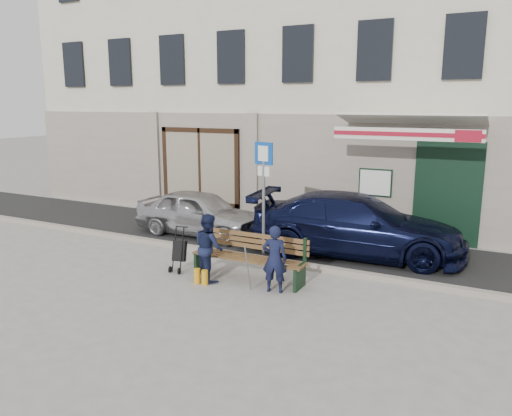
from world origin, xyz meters
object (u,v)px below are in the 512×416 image
Objects in this scene: parking_sign at (264,182)px; stroller at (179,252)px; car_silver at (200,213)px; bench at (247,257)px; woman at (209,247)px; car_navy at (356,225)px; man at (275,259)px.

parking_sign is 2.41m from stroller.
parking_sign reaches higher than car_silver.
stroller is at bearing -171.83° from bench.
car_navy is at bearing -89.90° from woman.
car_navy is 3.63× the size of woman.
car_navy is (4.24, 0.19, 0.10)m from car_silver.
bench is at bearing -64.26° from parking_sign.
woman is 0.90m from stroller.
man is 0.95× the size of woman.
man is (0.80, -0.37, 0.19)m from bench.
parking_sign reaches higher than car_navy.
car_navy is 5.20× the size of stroller.
man is (-0.69, -3.02, -0.07)m from car_navy.
parking_sign is 2.09m from woman.
man is at bearing -17.00° from stroller.
car_navy is 3.05m from bench.
stroller is (-0.85, 0.16, -0.26)m from woman.
bench is 1.86× the size of man.
car_silver is 4.53m from man.
bench is at bearing -4.98° from stroller.
parking_sign is at bearing -66.35° from woman.
parking_sign is 2.81× the size of stroller.
parking_sign is at bearing -113.34° from car_silver.
car_silver is 2.96m from stroller.
car_navy is at bearing -117.69° from man.
man reaches higher than stroller.
parking_sign is 1.11× the size of bench.
car_navy is at bearing 60.63° from bench.
car_silver is 1.35× the size of parking_sign.
man is 1.45m from woman.
parking_sign reaches higher than woman.
woman is (2.09, -2.84, 0.07)m from car_silver.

